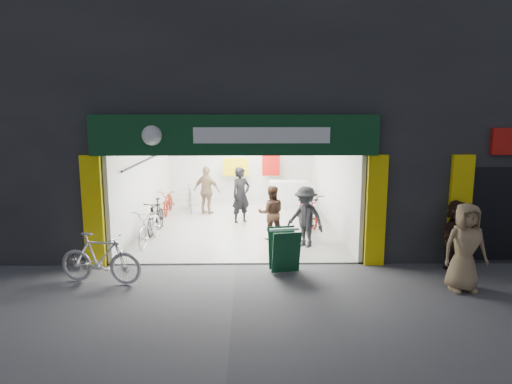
{
  "coord_description": "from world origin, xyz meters",
  "views": [
    {
      "loc": [
        0.3,
        -10.3,
        3.57
      ],
      "look_at": [
        0.5,
        1.5,
        1.48
      ],
      "focal_mm": 32.0,
      "sensor_mm": 36.0,
      "label": 1
    }
  ],
  "objects_px": {
    "bike_left_front": "(150,226)",
    "parked_bike": "(100,258)",
    "bike_right_front": "(305,214)",
    "pedestrian_near": "(465,247)",
    "sandwich_board": "(284,249)"
  },
  "relations": [
    {
      "from": "bike_right_front",
      "to": "pedestrian_near",
      "type": "height_order",
      "value": "pedestrian_near"
    },
    {
      "from": "bike_left_front",
      "to": "bike_right_front",
      "type": "height_order",
      "value": "bike_right_front"
    },
    {
      "from": "bike_left_front",
      "to": "bike_right_front",
      "type": "distance_m",
      "value": 4.42
    },
    {
      "from": "bike_left_front",
      "to": "sandwich_board",
      "type": "distance_m",
      "value": 4.17
    },
    {
      "from": "bike_left_front",
      "to": "bike_right_front",
      "type": "relative_size",
      "value": 0.95
    },
    {
      "from": "bike_right_front",
      "to": "bike_left_front",
      "type": "bearing_deg",
      "value": -171.85
    },
    {
      "from": "parked_bike",
      "to": "sandwich_board",
      "type": "distance_m",
      "value": 3.95
    },
    {
      "from": "bike_right_front",
      "to": "parked_bike",
      "type": "xyz_separation_m",
      "value": [
        -4.76,
        -3.78,
        -0.06
      ]
    },
    {
      "from": "pedestrian_near",
      "to": "parked_bike",
      "type": "bearing_deg",
      "value": 173.65
    },
    {
      "from": "bike_left_front",
      "to": "pedestrian_near",
      "type": "relative_size",
      "value": 1.05
    },
    {
      "from": "bike_left_front",
      "to": "pedestrian_near",
      "type": "distance_m",
      "value": 7.81
    },
    {
      "from": "bike_left_front",
      "to": "parked_bike",
      "type": "xyz_separation_m",
      "value": [
        -0.42,
        -2.91,
        0.05
      ]
    },
    {
      "from": "bike_left_front",
      "to": "bike_right_front",
      "type": "xyz_separation_m",
      "value": [
        4.34,
        0.87,
        0.1
      ]
    },
    {
      "from": "bike_left_front",
      "to": "parked_bike",
      "type": "bearing_deg",
      "value": -93.7
    },
    {
      "from": "bike_left_front",
      "to": "sandwich_board",
      "type": "height_order",
      "value": "sandwich_board"
    }
  ]
}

